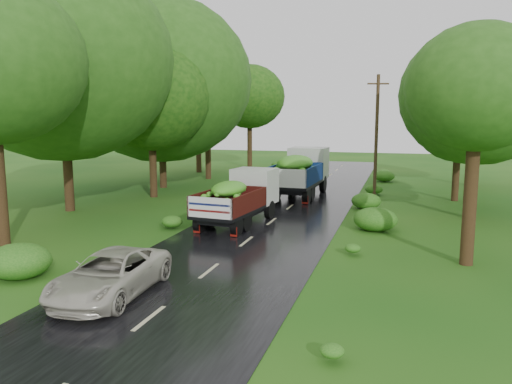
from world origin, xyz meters
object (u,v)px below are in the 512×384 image
at_px(truck_near, 240,195).
at_px(car, 110,274).
at_px(truck_far, 301,170).
at_px(utility_pole, 376,134).

distance_m(truck_near, car, 10.15).
distance_m(truck_far, car, 19.17).
xyz_separation_m(car, utility_pole, (6.04, 20.21, 3.24)).
relative_size(truck_near, utility_pole, 0.79).
bearing_deg(utility_pole, car, -123.15).
xyz_separation_m(truck_near, truck_far, (1.06, 8.97, 0.29)).
bearing_deg(car, truck_near, 84.71).
xyz_separation_m(truck_far, car, (-1.54, -19.08, -1.03)).
height_order(truck_near, car, truck_near).
bearing_deg(truck_near, car, -87.00).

